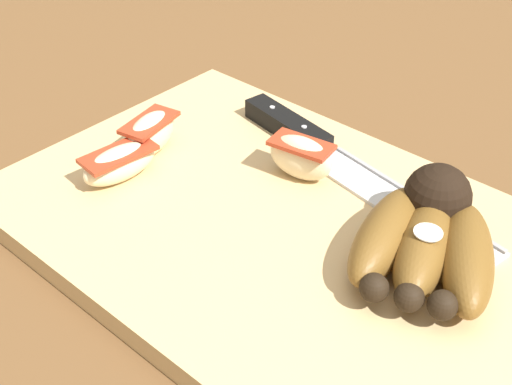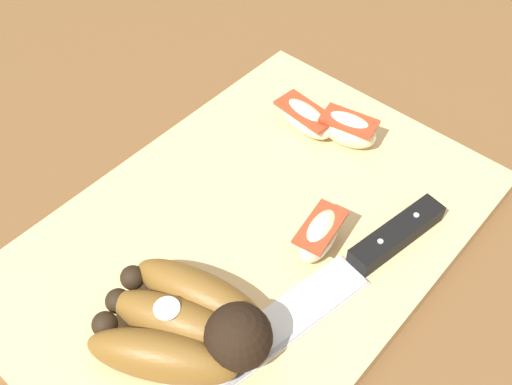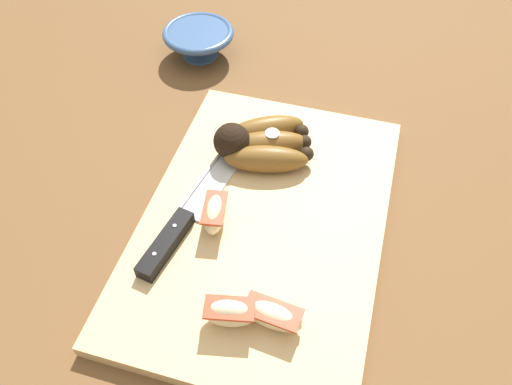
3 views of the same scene
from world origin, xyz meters
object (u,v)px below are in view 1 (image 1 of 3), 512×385
banana_bunch (426,238)px  apple_wedge_far (301,157)px  chefs_knife (323,150)px  apple_wedge_near (150,133)px  apple_wedge_middle (120,163)px

banana_bunch → apple_wedge_far: bearing=170.2°
banana_bunch → apple_wedge_far: (-0.13, 0.02, -0.00)m
chefs_knife → apple_wedge_far: bearing=-83.8°
banana_bunch → chefs_knife: banana_bunch is taller
chefs_knife → apple_wedge_far: 0.04m
banana_bunch → apple_wedge_near: bearing=-172.1°
chefs_knife → apple_wedge_far: apple_wedge_far is taller
banana_bunch → chefs_knife: 0.15m
banana_bunch → chefs_knife: size_ratio=0.50×
banana_bunch → apple_wedge_far: banana_bunch is taller
apple_wedge_middle → apple_wedge_far: bearing=43.0°
chefs_knife → apple_wedge_near: bearing=-141.0°
apple_wedge_near → apple_wedge_far: apple_wedge_far is taller
apple_wedge_near → apple_wedge_middle: (0.01, -0.04, -0.00)m
chefs_knife → banana_bunch: bearing=-23.9°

